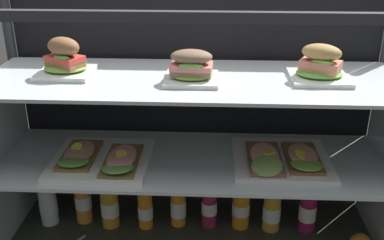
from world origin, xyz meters
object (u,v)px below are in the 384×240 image
(open_sandwich_tray_near_left_corner, at_px, (101,159))
(juice_bottle_back_right, at_px, (308,208))
(plated_roll_sandwich_far_right, at_px, (192,68))
(juice_bottle_front_second, at_px, (83,201))
(juice_bottle_front_right_end, at_px, (209,205))
(juice_bottle_front_left_end, at_px, (145,207))
(plated_roll_sandwich_near_left_corner, at_px, (320,67))
(juice_bottle_near_post, at_px, (241,207))
(plated_roll_sandwich_left_of_center, at_px, (65,61))
(juice_bottle_back_left, at_px, (272,209))
(open_sandwich_tray_mid_right, at_px, (282,159))
(juice_bottle_front_middle, at_px, (48,203))
(juice_bottle_tucked_behind, at_px, (110,206))
(juice_bottle_front_fourth, at_px, (178,204))

(open_sandwich_tray_near_left_corner, relative_size, juice_bottle_back_right, 1.45)
(plated_roll_sandwich_far_right, height_order, juice_bottle_front_second, plated_roll_sandwich_far_right)
(juice_bottle_front_right_end, bearing_deg, plated_roll_sandwich_far_right, -123.80)
(juice_bottle_front_left_end, bearing_deg, plated_roll_sandwich_near_left_corner, -3.88)
(plated_roll_sandwich_far_right, bearing_deg, juice_bottle_near_post, 27.03)
(plated_roll_sandwich_left_of_center, height_order, juice_bottle_near_post, plated_roll_sandwich_left_of_center)
(open_sandwich_tray_near_left_corner, height_order, juice_bottle_back_left, open_sandwich_tray_near_left_corner)
(plated_roll_sandwich_far_right, relative_size, juice_bottle_front_left_end, 0.77)
(open_sandwich_tray_near_left_corner, distance_m, juice_bottle_front_second, 0.30)
(juice_bottle_front_left_end, bearing_deg, juice_bottle_near_post, 3.16)
(open_sandwich_tray_mid_right, height_order, juice_bottle_near_post, open_sandwich_tray_mid_right)
(juice_bottle_front_right_end, bearing_deg, plated_roll_sandwich_near_left_corner, -9.85)
(juice_bottle_back_right, bearing_deg, plated_roll_sandwich_far_right, -168.84)
(juice_bottle_front_second, relative_size, juice_bottle_back_left, 0.93)
(juice_bottle_front_middle, bearing_deg, juice_bottle_tucked_behind, -1.41)
(plated_roll_sandwich_near_left_corner, bearing_deg, open_sandwich_tray_near_left_corner, -176.08)
(juice_bottle_back_left, bearing_deg, juice_bottle_back_right, 1.53)
(juice_bottle_front_middle, distance_m, juice_bottle_front_left_end, 0.39)
(plated_roll_sandwich_near_left_corner, relative_size, juice_bottle_back_right, 0.80)
(open_sandwich_tray_near_left_corner, distance_m, juice_bottle_front_left_end, 0.30)
(juice_bottle_back_right, bearing_deg, open_sandwich_tray_near_left_corner, -172.26)
(juice_bottle_front_second, relative_size, juice_bottle_front_right_end, 0.96)
(juice_bottle_front_left_end, bearing_deg, plated_roll_sandwich_left_of_center, -173.31)
(open_sandwich_tray_near_left_corner, relative_size, juice_bottle_front_left_end, 1.50)
(juice_bottle_back_right, bearing_deg, juice_bottle_front_fourth, 178.79)
(juice_bottle_tucked_behind, height_order, juice_bottle_front_fourth, juice_bottle_front_fourth)
(plated_roll_sandwich_left_of_center, height_order, juice_bottle_tucked_behind, plated_roll_sandwich_left_of_center)
(open_sandwich_tray_mid_right, xyz_separation_m, juice_bottle_near_post, (-0.13, 0.08, -0.26))
(open_sandwich_tray_near_left_corner, bearing_deg, juice_bottle_front_left_end, 34.50)
(plated_roll_sandwich_near_left_corner, height_order, juice_bottle_back_right, plated_roll_sandwich_near_left_corner)
(plated_roll_sandwich_left_of_center, height_order, juice_bottle_front_left_end, plated_roll_sandwich_left_of_center)
(open_sandwich_tray_near_left_corner, bearing_deg, juice_bottle_front_second, 135.51)
(juice_bottle_back_left, height_order, juice_bottle_back_right, juice_bottle_back_right)
(open_sandwich_tray_near_left_corner, relative_size, juice_bottle_front_fourth, 1.49)
(plated_roll_sandwich_near_left_corner, relative_size, juice_bottle_front_fourth, 0.82)
(open_sandwich_tray_near_left_corner, xyz_separation_m, juice_bottle_front_second, (-0.12, 0.12, -0.25))
(juice_bottle_front_fourth, relative_size, juice_bottle_back_right, 0.97)
(juice_bottle_near_post, xyz_separation_m, juice_bottle_back_right, (0.26, -0.01, 0.01))
(juice_bottle_back_right, bearing_deg, juice_bottle_front_left_end, -178.86)
(plated_roll_sandwich_near_left_corner, bearing_deg, plated_roll_sandwich_far_right, -175.28)
(juice_bottle_back_left, bearing_deg, juice_bottle_near_post, 174.37)
(open_sandwich_tray_mid_right, bearing_deg, juice_bottle_front_right_end, 163.08)
(plated_roll_sandwich_left_of_center, height_order, open_sandwich_tray_near_left_corner, plated_roll_sandwich_left_of_center)
(plated_roll_sandwich_far_right, bearing_deg, juice_bottle_tucked_behind, 166.84)
(juice_bottle_tucked_behind, distance_m, juice_bottle_front_fourth, 0.27)
(juice_bottle_tucked_behind, bearing_deg, open_sandwich_tray_mid_right, -5.13)
(open_sandwich_tray_near_left_corner, bearing_deg, juice_bottle_front_right_end, 16.25)
(plated_roll_sandwich_left_of_center, distance_m, open_sandwich_tray_near_left_corner, 0.36)
(juice_bottle_back_right, bearing_deg, juice_bottle_front_second, 179.05)
(open_sandwich_tray_near_left_corner, distance_m, juice_bottle_near_post, 0.58)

